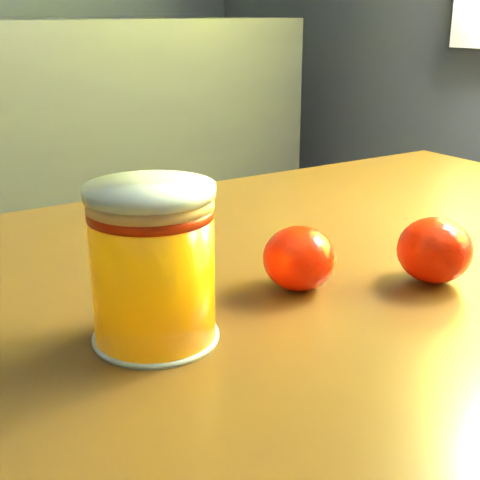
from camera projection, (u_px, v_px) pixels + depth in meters
table at (334, 345)px, 0.65m from camera, size 0.96×0.70×0.69m
juice_glass at (153, 266)px, 0.46m from camera, size 0.09×0.09×0.11m
orange_front at (299, 258)px, 0.55m from camera, size 0.08×0.08×0.05m
orange_back at (435, 250)px, 0.57m from camera, size 0.07×0.07×0.06m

